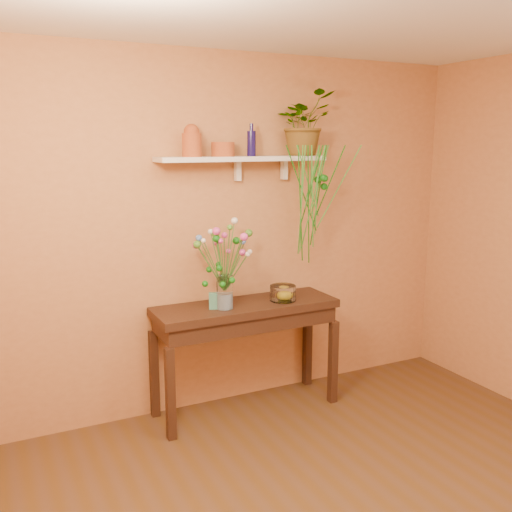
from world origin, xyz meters
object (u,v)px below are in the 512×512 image
Objects in this scene: blue_bottle at (251,143)px; bouquet at (223,247)px; glass_vase at (225,295)px; terracotta_jug at (192,141)px; sideboard at (246,319)px; spider_plant at (304,123)px; glass_bowl at (283,294)px.

bouquet is at bearing -154.05° from blue_bottle.
terracotta_jug is at bearing 140.43° from glass_vase.
sideboard is 1.56m from spider_plant.
spider_plant reaches higher than terracotta_jug.
bouquet is (-0.00, 0.01, 0.35)m from glass_vase.
blue_bottle is at bearing 140.10° from glass_bowl.
glass_bowl is at bearing -1.70° from bouquet.
bouquet is at bearing -36.80° from terracotta_jug.
glass_bowl is (0.48, -0.01, -0.40)m from bouquet.
sideboard is at bearing 15.95° from glass_vase.
terracotta_jug is 1.33m from glass_bowl.
sideboard is 0.31m from glass_vase.
glass_vase is at bearing -39.57° from terracotta_jug.
spider_plant is at bearing 0.96° from blue_bottle.
blue_bottle is 1.20× the size of glass_bowl.
spider_plant is 1.31m from glass_bowl.
spider_plant is 1.97× the size of glass_vase.
spider_plant reaches higher than bouquet.
blue_bottle is 0.47m from spider_plant.
terracotta_jug is 0.93m from spider_plant.
bouquet reaches higher than glass_bowl.
sideboard is 0.34m from glass_bowl.
spider_plant is 0.94× the size of bouquet.
spider_plant is at bearing 11.39° from sideboard.
blue_bottle is 1.16m from glass_bowl.
glass_vase is 0.48× the size of bouquet.
terracotta_jug is at bearing 143.20° from bouquet.
blue_bottle reaches higher than glass_bowl.
bouquet is (-0.74, -0.15, -0.88)m from spider_plant.
sideboard is 7.05× the size of glass_bowl.
spider_plant reaches higher than sideboard.
terracotta_jug is 1.14× the size of glass_bowl.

